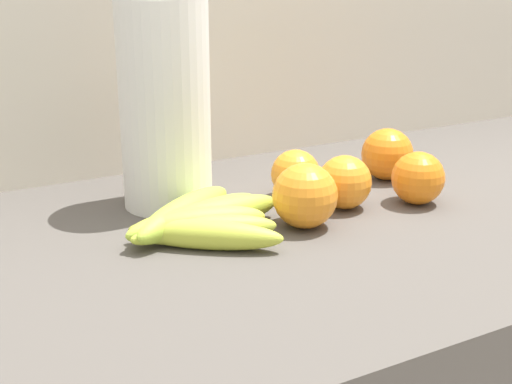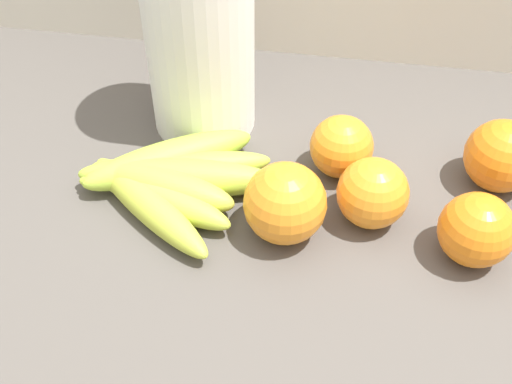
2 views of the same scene
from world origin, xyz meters
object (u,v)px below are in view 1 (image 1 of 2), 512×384
Objects in this scene: orange_center at (305,196)px; orange_far_right at (418,178)px; orange_back_left at (345,182)px; orange_back_right at (387,154)px; orange_front at (296,174)px; paper_towel_roll at (165,105)px; banana_bunch at (199,221)px.

orange_far_right is (0.19, -0.00, -0.00)m from orange_center.
orange_far_right is (0.10, -0.03, -0.00)m from orange_back_left.
orange_front is (-0.17, -0.01, -0.00)m from orange_back_right.
paper_towel_roll is (-0.30, 0.16, 0.10)m from orange_far_right.
orange_back_right reaches higher than orange_far_right.
orange_center is at bearing -158.79° from orange_back_left.
orange_front is 0.23× the size of paper_towel_roll.
banana_bunch is at bearing 179.45° from orange_back_left.
orange_back_left is 0.88× the size of orange_center.
paper_towel_roll is at bearing 159.69° from orange_front.
banana_bunch is at bearing 165.04° from orange_center.
orange_back_left is at bearing -0.55° from banana_bunch.
orange_back_left is 1.00× the size of orange_far_right.
banana_bunch is 0.19m from orange_front.
orange_far_right is 0.36m from paper_towel_roll.
paper_towel_roll is at bearing 170.75° from orange_back_right.
orange_far_right is 0.24× the size of paper_towel_roll.
orange_center is 1.19× the size of orange_front.
paper_towel_roll reaches higher than orange_back_left.
banana_bunch is 0.71× the size of paper_towel_roll.
orange_front is 0.21m from paper_towel_roll.
orange_back_left is 0.26m from paper_towel_roll.
banana_bunch is at bearing -159.87° from orange_front.
orange_far_right is at bearing -6.46° from banana_bunch.
paper_towel_roll is at bearing 147.37° from orange_back_left.
orange_back_right reaches higher than orange_back_left.
orange_center is 0.23m from paper_towel_roll.
orange_front is at bearing -177.58° from orange_back_right.
orange_back_left is at bearing -150.56° from orange_back_right.
orange_back_right is 0.17m from orange_front.
banana_bunch is 2.78× the size of orange_back_right.
orange_back_right is 0.26× the size of paper_towel_roll.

